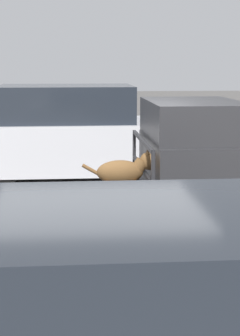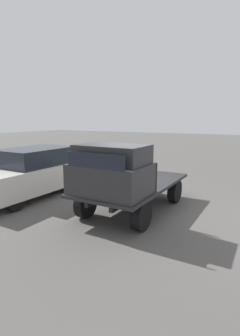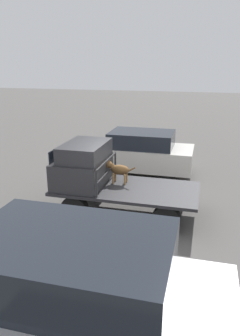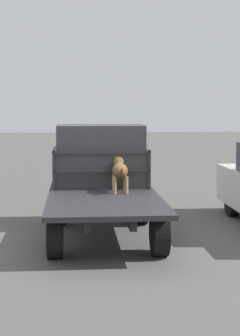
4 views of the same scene
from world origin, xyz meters
The scene contains 5 objects.
ground_plane centered at (0.00, 0.00, 0.00)m, with size 80.00×80.00×0.00m, color #514F4C.
flatbed_truck centered at (0.00, 0.00, 0.57)m, with size 3.90×1.93×0.78m.
truck_cab centered at (1.24, 0.00, 1.34)m, with size 1.27×1.81×1.18m.
truck_headboard centered at (0.56, 0.00, 1.26)m, with size 0.04×1.81×0.72m.
dog centered at (0.34, -0.31, 1.18)m, with size 0.91×0.27×0.65m.
Camera 4 is at (-9.65, 0.50, 2.32)m, focal length 60.00 mm.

